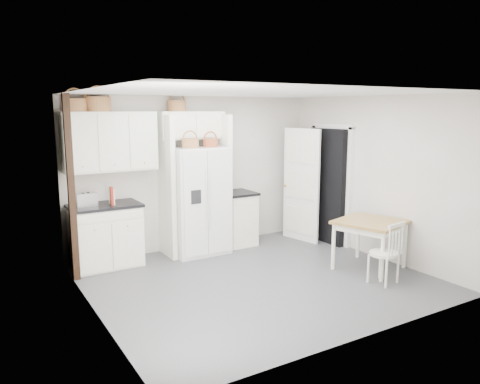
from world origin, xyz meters
TOP-DOWN VIEW (x-y plane):
  - floor at (0.00, 0.00)m, footprint 4.50×4.50m
  - ceiling at (0.00, 0.00)m, footprint 4.50×4.50m
  - wall_back at (0.00, 2.00)m, footprint 4.50×0.00m
  - wall_left at (-2.25, 0.00)m, footprint 0.00×4.00m
  - wall_right at (2.25, 0.00)m, footprint 0.00×4.00m
  - refrigerator at (-0.15, 1.63)m, footprint 0.92×0.74m
  - base_cab_left at (-1.67, 1.70)m, footprint 1.00×0.63m
  - base_cab_right at (0.66, 1.70)m, footprint 0.52×0.62m
  - dining_table at (1.70, -0.46)m, footprint 1.12×1.12m
  - windsor_chair at (1.43, -0.99)m, footprint 0.47×0.44m
  - counter_left at (-1.67, 1.70)m, footprint 1.05×0.68m
  - counter_right at (0.66, 1.70)m, footprint 0.56×0.66m
  - toaster at (-1.95, 1.64)m, footprint 0.31×0.20m
  - cookbook_red at (-1.58, 1.62)m, footprint 0.06×0.18m
  - cookbook_cream at (-1.57, 1.62)m, footprint 0.05×0.16m
  - basket_upper_a at (-1.98, 1.83)m, footprint 0.33×0.33m
  - basket_upper_b at (-1.65, 1.83)m, footprint 0.37×0.37m
  - basket_bridge_a at (-0.39, 1.83)m, footprint 0.31×0.31m
  - basket_fridge_a at (-0.31, 1.53)m, footprint 0.28×0.28m
  - basket_fridge_b at (0.05, 1.53)m, footprint 0.25×0.25m
  - upper_cabinet at (-1.50, 1.83)m, footprint 1.40×0.34m
  - bridge_cabinet at (-0.15, 1.83)m, footprint 1.12×0.34m
  - fridge_panel_left at (-0.66, 1.70)m, footprint 0.08×0.60m
  - fridge_panel_right at (0.36, 1.70)m, footprint 0.08×0.60m
  - trim_post at (-2.20, 1.35)m, footprint 0.09×0.09m
  - doorway_void at (2.16, 1.00)m, footprint 0.18×0.85m
  - door_slab at (1.80, 1.33)m, footprint 0.21×0.79m

SIDE VIEW (x-z plane):
  - floor at x=0.00m, z-range 0.00..0.00m
  - dining_table at x=1.70m, z-range 0.00..0.75m
  - windsor_chair at x=1.43m, z-range 0.00..0.85m
  - base_cab_right at x=0.66m, z-range 0.00..0.91m
  - base_cab_left at x=-1.67m, z-range 0.00..0.93m
  - refrigerator at x=-0.15m, z-range 0.00..1.78m
  - counter_right at x=0.66m, z-range 0.91..0.95m
  - counter_left at x=-1.67m, z-range 0.93..0.97m
  - doorway_void at x=2.16m, z-range 0.00..2.05m
  - door_slab at x=1.80m, z-range 0.00..2.05m
  - toaster at x=-1.95m, z-range 0.97..1.18m
  - cookbook_cream at x=-1.57m, z-range 0.97..1.21m
  - cookbook_red at x=-1.58m, z-range 0.97..1.23m
  - fridge_panel_left at x=-0.66m, z-range 0.00..2.30m
  - fridge_panel_right at x=0.36m, z-range 0.00..2.30m
  - wall_back at x=0.00m, z-range -0.95..3.55m
  - wall_left at x=-2.25m, z-range -0.70..3.30m
  - wall_right at x=2.25m, z-range -0.70..3.30m
  - trim_post at x=-2.20m, z-range 0.00..2.60m
  - basket_fridge_b at x=0.05m, z-range 1.78..1.91m
  - basket_fridge_a at x=-0.31m, z-range 1.78..1.93m
  - upper_cabinet at x=-1.50m, z-range 1.45..2.35m
  - bridge_cabinet at x=-0.15m, z-range 1.90..2.35m
  - basket_bridge_a at x=-0.39m, z-range 2.35..2.52m
  - basket_upper_a at x=-1.98m, z-range 2.35..2.54m
  - basket_upper_b at x=-1.65m, z-range 2.35..2.57m
  - ceiling at x=0.00m, z-range 2.60..2.60m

